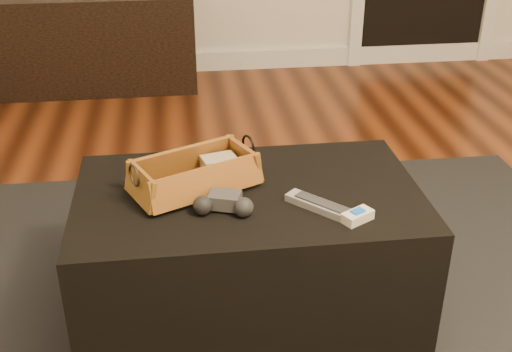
{
  "coord_description": "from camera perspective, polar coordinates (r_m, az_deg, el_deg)",
  "views": [
    {
      "loc": [
        -0.33,
        -1.3,
        1.33
      ],
      "look_at": [
        -0.12,
        0.29,
        0.49
      ],
      "focal_mm": 45.0,
      "sensor_mm": 36.0,
      "label": 1
    }
  ],
  "objects": [
    {
      "name": "media_cabinet",
      "position": [
        4.0,
        -15.95,
        11.37
      ],
      "size": [
        1.42,
        0.45,
        0.56
      ],
      "primitive_type": "cube",
      "color": "black",
      "rests_on": "floor"
    },
    {
      "name": "baseboard",
      "position": [
        4.24,
        -2.67,
        10.21
      ],
      "size": [
        5.0,
        0.04,
        0.12
      ],
      "primitive_type": "cube",
      "color": "white",
      "rests_on": "floor"
    },
    {
      "name": "cream_gadget",
      "position": [
        1.73,
        9.01,
        -3.54
      ],
      "size": [
        0.1,
        0.08,
        0.03
      ],
      "color": "silver",
      "rests_on": "ottoman"
    },
    {
      "name": "ottoman",
      "position": [
        1.97,
        -0.66,
        -6.75
      ],
      "size": [
        1.0,
        0.6,
        0.42
      ],
      "primitive_type": "cube",
      "color": "black",
      "rests_on": "area_rug"
    },
    {
      "name": "area_rug",
      "position": [
        2.06,
        -0.46,
        -12.5
      ],
      "size": [
        2.6,
        2.0,
        0.01
      ],
      "primitive_type": "cube",
      "color": "black",
      "rests_on": "floor"
    },
    {
      "name": "wicker_basket",
      "position": [
        1.86,
        -5.47,
        -0.0
      ],
      "size": [
        0.41,
        0.32,
        0.13
      ],
      "color": "#9D6C23",
      "rests_on": "ottoman"
    },
    {
      "name": "tv_remote",
      "position": [
        1.85,
        -5.75,
        -0.86
      ],
      "size": [
        0.19,
        0.14,
        0.02
      ],
      "primitive_type": "cube",
      "rotation": [
        0.0,
        0.0,
        0.54
      ],
      "color": "black",
      "rests_on": "wicker_basket"
    },
    {
      "name": "silver_remote",
      "position": [
        1.77,
        5.88,
        -2.69
      ],
      "size": [
        0.19,
        0.19,
        0.03
      ],
      "color": "#94979B",
      "rests_on": "ottoman"
    },
    {
      "name": "game_controller",
      "position": [
        1.74,
        -2.88,
        -2.49
      ],
      "size": [
        0.17,
        0.12,
        0.05
      ],
      "color": "#363739",
      "rests_on": "ottoman"
    },
    {
      "name": "cloth_bundle",
      "position": [
        1.92,
        -3.29,
        0.96
      ],
      "size": [
        0.12,
        0.09,
        0.05
      ],
      "primitive_type": "cube",
      "rotation": [
        0.0,
        0.0,
        0.26
      ],
      "color": "tan",
      "rests_on": "wicker_basket"
    }
  ]
}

